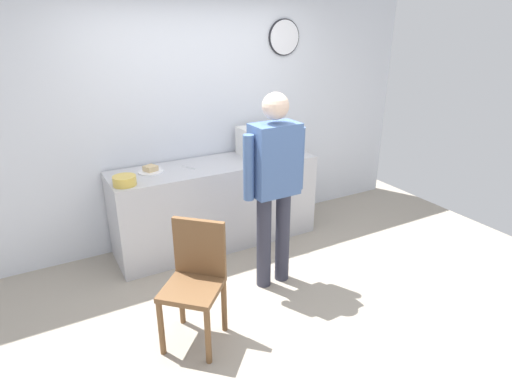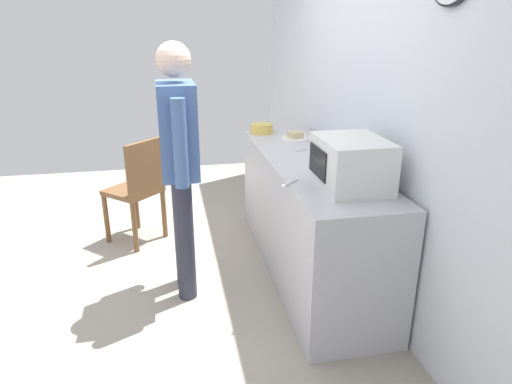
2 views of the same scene
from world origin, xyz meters
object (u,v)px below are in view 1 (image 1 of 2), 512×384
object	(u,v)px
fork_utensil	(270,164)
person_standing	(274,178)
microwave	(264,141)
spoon_utensil	(188,167)
wooden_chair	(196,277)
salad_bowl	(125,181)
sandwich_plate	(151,170)

from	to	relation	value
fork_utensil	person_standing	xyz separation A→B (m)	(-0.36, -0.67, 0.12)
microwave	spoon_utensil	xyz separation A→B (m)	(-0.90, -0.04, -0.15)
fork_utensil	spoon_utensil	size ratio (longest dim) A/B	1.00
microwave	wooden_chair	distance (m)	2.00
salad_bowl	fork_utensil	xyz separation A→B (m)	(1.44, -0.12, -0.04)
sandwich_plate	salad_bowl	xyz separation A→B (m)	(-0.30, -0.23, 0.02)
wooden_chair	spoon_utensil	bearing A→B (deg)	70.59
salad_bowl	spoon_utensil	world-z (taller)	salad_bowl
salad_bowl	sandwich_plate	bearing A→B (deg)	37.91
sandwich_plate	person_standing	size ratio (longest dim) A/B	0.14
salad_bowl	fork_utensil	distance (m)	1.45
salad_bowl	spoon_utensil	bearing A→B (deg)	15.59
sandwich_plate	fork_utensil	bearing A→B (deg)	-17.25
fork_utensil	microwave	bearing A→B (deg)	70.33
microwave	fork_utensil	distance (m)	0.40
sandwich_plate	wooden_chair	world-z (taller)	sandwich_plate
wooden_chair	microwave	bearing A→B (deg)	45.00
microwave	person_standing	bearing A→B (deg)	-115.40
spoon_utensil	person_standing	size ratio (longest dim) A/B	0.10
fork_utensil	person_standing	bearing A→B (deg)	-118.18
sandwich_plate	fork_utensil	xyz separation A→B (m)	(1.14, -0.35, -0.02)
person_standing	salad_bowl	bearing A→B (deg)	144.02
sandwich_plate	person_standing	world-z (taller)	person_standing
microwave	spoon_utensil	world-z (taller)	microwave
microwave	spoon_utensil	bearing A→B (deg)	-177.41
salad_bowl	person_standing	xyz separation A→B (m)	(1.08, -0.79, 0.08)
person_standing	wooden_chair	size ratio (longest dim) A/B	1.86
sandwich_plate	salad_bowl	world-z (taller)	salad_bowl
wooden_chair	fork_utensil	bearing A→B (deg)	39.35
spoon_utensil	wooden_chair	distance (m)	1.45
person_standing	wooden_chair	distance (m)	1.07
microwave	salad_bowl	bearing A→B (deg)	-171.73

